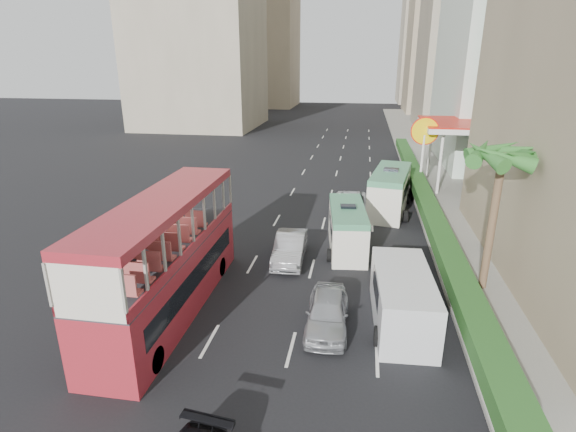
% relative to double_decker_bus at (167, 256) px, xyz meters
% --- Properties ---
extents(ground_plane, '(200.00, 200.00, 0.00)m').
position_rel_double_decker_bus_xyz_m(ground_plane, '(6.00, 0.00, -2.53)').
color(ground_plane, black).
rests_on(ground_plane, ground).
extents(double_decker_bus, '(2.50, 11.00, 5.06)m').
position_rel_double_decker_bus_xyz_m(double_decker_bus, '(0.00, 0.00, 0.00)').
color(double_decker_bus, maroon).
rests_on(double_decker_bus, ground).
extents(car_silver_lane_a, '(1.72, 4.50, 1.46)m').
position_rel_double_decker_bus_xyz_m(car_silver_lane_a, '(4.30, 5.85, -2.53)').
color(car_silver_lane_a, '#ADB0B4').
rests_on(car_silver_lane_a, ground).
extents(car_silver_lane_b, '(1.76, 4.20, 1.42)m').
position_rel_double_decker_bus_xyz_m(car_silver_lane_b, '(6.82, -0.31, -2.53)').
color(car_silver_lane_b, '#ADB0B4').
rests_on(car_silver_lane_b, ground).
extents(van_asset, '(2.45, 5.02, 1.37)m').
position_rel_double_decker_bus_xyz_m(van_asset, '(7.33, 14.37, -2.53)').
color(van_asset, silver).
rests_on(van_asset, ground).
extents(minibus_near, '(2.47, 5.79, 2.49)m').
position_rel_double_decker_bus_xyz_m(minibus_near, '(7.26, 7.96, -1.28)').
color(minibus_near, silver).
rests_on(minibus_near, ground).
extents(minibus_far, '(3.32, 6.99, 2.98)m').
position_rel_double_decker_bus_xyz_m(minibus_far, '(9.97, 15.29, -1.04)').
color(minibus_far, silver).
rests_on(minibus_far, ground).
extents(panel_van_near, '(2.46, 5.60, 2.20)m').
position_rel_double_decker_bus_xyz_m(panel_van_near, '(9.81, 0.55, -1.43)').
color(panel_van_near, silver).
rests_on(panel_van_near, ground).
extents(panel_van_far, '(2.77, 5.47, 2.10)m').
position_rel_double_decker_bus_xyz_m(panel_van_far, '(10.53, 18.96, -1.48)').
color(panel_van_far, silver).
rests_on(panel_van_far, ground).
extents(sidewalk, '(6.00, 120.00, 0.18)m').
position_rel_double_decker_bus_xyz_m(sidewalk, '(15.00, 25.00, -2.44)').
color(sidewalk, '#99968C').
rests_on(sidewalk, ground).
extents(kerb_wall, '(0.30, 44.00, 1.00)m').
position_rel_double_decker_bus_xyz_m(kerb_wall, '(12.20, 14.00, -1.85)').
color(kerb_wall, silver).
rests_on(kerb_wall, sidewalk).
extents(hedge, '(1.10, 44.00, 0.70)m').
position_rel_double_decker_bus_xyz_m(hedge, '(12.20, 14.00, -1.00)').
color(hedge, '#2D6626').
rests_on(hedge, kerb_wall).
extents(palm_tree, '(0.36, 0.36, 6.40)m').
position_rel_double_decker_bus_xyz_m(palm_tree, '(13.80, 4.00, 0.85)').
color(palm_tree, brown).
rests_on(palm_tree, sidewalk).
extents(shell_station, '(6.50, 8.00, 5.50)m').
position_rel_double_decker_bus_xyz_m(shell_station, '(16.00, 23.00, 0.22)').
color(shell_station, silver).
rests_on(shell_station, ground).
extents(tower_far_b, '(14.00, 14.00, 40.00)m').
position_rel_double_decker_bus_xyz_m(tower_far_b, '(23.00, 104.00, 17.47)').
color(tower_far_b, tan).
rests_on(tower_far_b, ground).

